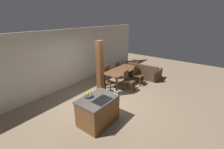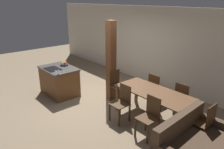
{
  "view_description": "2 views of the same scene",
  "coord_description": "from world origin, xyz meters",
  "px_view_note": "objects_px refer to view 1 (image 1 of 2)",
  "views": [
    {
      "loc": [
        -4.05,
        -3.3,
        3.21
      ],
      "look_at": [
        0.6,
        0.2,
        0.95
      ],
      "focal_mm": 24.0,
      "sensor_mm": 36.0,
      "label": 1
    },
    {
      "loc": [
        4.92,
        -3.51,
        2.96
      ],
      "look_at": [
        0.6,
        0.2,
        0.95
      ],
      "focal_mm": 35.0,
      "sensor_mm": 36.0,
      "label": 2
    }
  ],
  "objects_px": {
    "fruit_bowl": "(89,95)",
    "dining_chair_far_right": "(116,69)",
    "dining_chair_foot_end": "(135,68)",
    "timber_post": "(100,70)",
    "wine_glass_near": "(117,92)",
    "couch": "(144,73)",
    "dining_chair_near_left": "(128,81)",
    "dining_chair_near_right": "(137,75)",
    "dining_chair_head_end": "(104,84)",
    "kitchen_island": "(98,110)",
    "dining_chair_far_left": "(105,74)",
    "wine_glass_middle": "(115,91)",
    "dining_table": "(121,72)"
  },
  "relations": [
    {
      "from": "wine_glass_near",
      "to": "timber_post",
      "type": "xyz_separation_m",
      "value": [
        0.78,
        1.41,
        0.19
      ]
    },
    {
      "from": "wine_glass_near",
      "to": "dining_chair_far_left",
      "type": "relative_size",
      "value": 0.14
    },
    {
      "from": "kitchen_island",
      "to": "wine_glass_near",
      "type": "distance_m",
      "value": 0.85
    },
    {
      "from": "fruit_bowl",
      "to": "dining_chair_near_right",
      "type": "height_order",
      "value": "fruit_bowl"
    },
    {
      "from": "fruit_bowl",
      "to": "dining_chair_near_right",
      "type": "xyz_separation_m",
      "value": [
        3.48,
        0.13,
        -0.43
      ]
    },
    {
      "from": "wine_glass_near",
      "to": "fruit_bowl",
      "type": "bearing_deg",
      "value": 135.61
    },
    {
      "from": "dining_chair_far_right",
      "to": "dining_chair_head_end",
      "type": "relative_size",
      "value": 1.0
    },
    {
      "from": "wine_glass_near",
      "to": "timber_post",
      "type": "relative_size",
      "value": 0.06
    },
    {
      "from": "dining_table",
      "to": "dining_chair_near_left",
      "type": "height_order",
      "value": "dining_chair_near_left"
    },
    {
      "from": "dining_table",
      "to": "dining_chair_near_right",
      "type": "height_order",
      "value": "dining_chair_near_right"
    },
    {
      "from": "dining_chair_near_left",
      "to": "couch",
      "type": "xyz_separation_m",
      "value": [
        1.93,
        0.1,
        -0.22
      ]
    },
    {
      "from": "dining_chair_head_end",
      "to": "dining_chair_far_left",
      "type": "bearing_deg",
      "value": -53.91
    },
    {
      "from": "dining_chair_near_right",
      "to": "dining_chair_head_end",
      "type": "relative_size",
      "value": 1.0
    },
    {
      "from": "dining_chair_head_end",
      "to": "dining_chair_foot_end",
      "type": "relative_size",
      "value": 1.0
    },
    {
      "from": "dining_table",
      "to": "dining_chair_far_right",
      "type": "height_order",
      "value": "dining_chair_far_right"
    },
    {
      "from": "wine_glass_middle",
      "to": "dining_chair_head_end",
      "type": "bearing_deg",
      "value": 52.53
    },
    {
      "from": "dining_chair_near_right",
      "to": "dining_chair_foot_end",
      "type": "bearing_deg",
      "value": 36.09
    },
    {
      "from": "timber_post",
      "to": "dining_chair_near_left",
      "type": "bearing_deg",
      "value": -28.9
    },
    {
      "from": "kitchen_island",
      "to": "wine_glass_middle",
      "type": "distance_m",
      "value": 0.82
    },
    {
      "from": "dining_chair_near_left",
      "to": "timber_post",
      "type": "bearing_deg",
      "value": 151.1
    },
    {
      "from": "dining_chair_near_left",
      "to": "dining_chair_foot_end",
      "type": "height_order",
      "value": "same"
    },
    {
      "from": "fruit_bowl",
      "to": "dining_chair_far_right",
      "type": "xyz_separation_m",
      "value": [
        3.48,
        1.47,
        -0.43
      ]
    },
    {
      "from": "dining_chair_far_left",
      "to": "couch",
      "type": "distance_m",
      "value": 2.31
    },
    {
      "from": "couch",
      "to": "dining_chair_far_right",
      "type": "bearing_deg",
      "value": 36.95
    },
    {
      "from": "dining_chair_far_left",
      "to": "dining_chair_far_right",
      "type": "xyz_separation_m",
      "value": [
        0.89,
        0.0,
        0.0
      ]
    },
    {
      "from": "wine_glass_middle",
      "to": "dining_chair_foot_end",
      "type": "distance_m",
      "value": 4.02
    },
    {
      "from": "kitchen_island",
      "to": "fruit_bowl",
      "type": "relative_size",
      "value": 4.74
    },
    {
      "from": "timber_post",
      "to": "wine_glass_near",
      "type": "bearing_deg",
      "value": -119.06
    },
    {
      "from": "fruit_bowl",
      "to": "wine_glass_middle",
      "type": "height_order",
      "value": "wine_glass_middle"
    },
    {
      "from": "wine_glass_middle",
      "to": "timber_post",
      "type": "height_order",
      "value": "timber_post"
    },
    {
      "from": "dining_chair_near_right",
      "to": "kitchen_island",
      "type": "bearing_deg",
      "value": -173.14
    },
    {
      "from": "dining_chair_far_left",
      "to": "dining_table",
      "type": "bearing_deg",
      "value": 123.66
    },
    {
      "from": "dining_chair_far_right",
      "to": "dining_chair_head_end",
      "type": "height_order",
      "value": "same"
    },
    {
      "from": "fruit_bowl",
      "to": "dining_chair_foot_end",
      "type": "relative_size",
      "value": 0.28
    },
    {
      "from": "couch",
      "to": "dining_chair_head_end",
      "type": "bearing_deg",
      "value": 75.66
    },
    {
      "from": "dining_chair_near_left",
      "to": "dining_chair_far_right",
      "type": "bearing_deg",
      "value": 56.34
    },
    {
      "from": "fruit_bowl",
      "to": "dining_chair_far_right",
      "type": "relative_size",
      "value": 0.28
    },
    {
      "from": "dining_chair_near_right",
      "to": "dining_chair_head_end",
      "type": "height_order",
      "value": "same"
    },
    {
      "from": "wine_glass_near",
      "to": "dining_chair_far_right",
      "type": "xyz_separation_m",
      "value": [
        2.84,
        2.1,
        -0.5
      ]
    },
    {
      "from": "dining_table",
      "to": "couch",
      "type": "height_order",
      "value": "couch"
    },
    {
      "from": "fruit_bowl",
      "to": "dining_chair_head_end",
      "type": "bearing_deg",
      "value": 25.58
    },
    {
      "from": "dining_chair_near_left",
      "to": "dining_chair_far_left",
      "type": "bearing_deg",
      "value": 90.0
    },
    {
      "from": "wine_glass_middle",
      "to": "dining_chair_near_left",
      "type": "height_order",
      "value": "wine_glass_middle"
    },
    {
      "from": "dining_chair_head_end",
      "to": "timber_post",
      "type": "relative_size",
      "value": 0.4
    },
    {
      "from": "wine_glass_near",
      "to": "dining_table",
      "type": "bearing_deg",
      "value": 30.86
    },
    {
      "from": "fruit_bowl",
      "to": "dining_chair_foot_end",
      "type": "xyz_separation_m",
      "value": [
        4.4,
        0.8,
        -0.43
      ]
    },
    {
      "from": "dining_chair_far_right",
      "to": "dining_chair_foot_end",
      "type": "bearing_deg",
      "value": 143.91
    },
    {
      "from": "wine_glass_middle",
      "to": "dining_chair_foot_end",
      "type": "bearing_deg",
      "value": 19.7
    },
    {
      "from": "dining_chair_foot_end",
      "to": "couch",
      "type": "height_order",
      "value": "dining_chair_foot_end"
    },
    {
      "from": "kitchen_island",
      "to": "dining_chair_near_left",
      "type": "xyz_separation_m",
      "value": [
        2.49,
        0.41,
        0.05
      ]
    }
  ]
}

